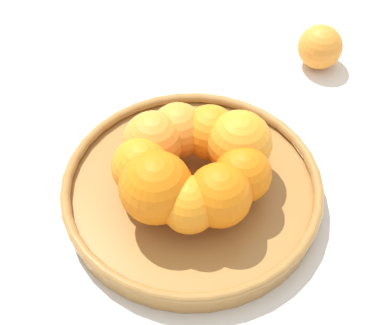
% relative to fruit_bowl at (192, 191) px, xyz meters
% --- Properties ---
extents(ground_plane, '(4.00, 4.00, 0.00)m').
position_rel_fruit_bowl_xyz_m(ground_plane, '(0.00, 0.00, -0.02)').
color(ground_plane, silver).
extents(fruit_bowl, '(0.32, 0.32, 0.03)m').
position_rel_fruit_bowl_xyz_m(fruit_bowl, '(0.00, 0.00, 0.00)').
color(fruit_bowl, '#A57238').
rests_on(fruit_bowl, ground_plane).
extents(orange_pile, '(0.19, 0.18, 0.08)m').
position_rel_fruit_bowl_xyz_m(orange_pile, '(0.00, 0.00, 0.05)').
color(orange_pile, orange).
rests_on(orange_pile, fruit_bowl).
extents(stray_orange, '(0.07, 0.07, 0.07)m').
position_rel_fruit_bowl_xyz_m(stray_orange, '(-0.26, -0.18, 0.02)').
color(stray_orange, orange).
rests_on(stray_orange, ground_plane).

